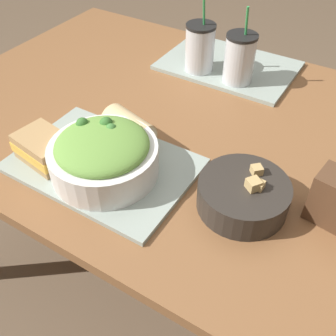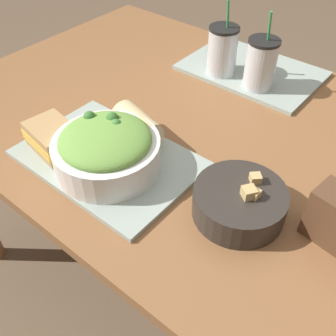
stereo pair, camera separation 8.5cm
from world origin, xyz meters
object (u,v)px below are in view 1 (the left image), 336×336
soup_bowl (243,194)px  baguette_near (129,129)px  salad_bowl (103,154)px  sandwich_near (44,148)px  drink_cup_red (239,60)px  drink_cup_dark (200,49)px

soup_bowl → baguette_near: bearing=172.2°
salad_bowl → sandwich_near: (-0.15, -0.04, -0.02)m
salad_bowl → drink_cup_red: bearing=80.5°
drink_cup_dark → sandwich_near: bearing=-100.6°
salad_bowl → baguette_near: 0.12m
baguette_near → sandwich_near: bearing=155.6°
salad_bowl → soup_bowl: bearing=14.2°
sandwich_near → soup_bowl: bearing=22.8°
soup_bowl → baguette_near: same height
soup_bowl → drink_cup_red: bearing=115.5°
salad_bowl → baguette_near: bearing=98.8°
salad_bowl → soup_bowl: salad_bowl is taller
sandwich_near → baguette_near: size_ratio=0.99×
sandwich_near → drink_cup_red: 0.61m
drink_cup_dark → drink_cup_red: same height
drink_cup_red → drink_cup_dark: bearing=180.0°
soup_bowl → drink_cup_dark: drink_cup_dark is taller
soup_bowl → drink_cup_dark: 0.57m
baguette_near → drink_cup_red: drink_cup_red is taller
soup_bowl → salad_bowl: bearing=-165.8°
salad_bowl → drink_cup_dark: bearing=94.6°
drink_cup_dark → drink_cup_red: (0.13, -0.00, -0.00)m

